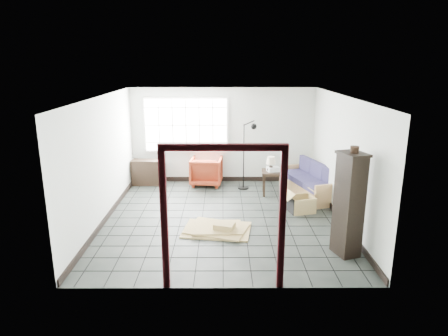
{
  "coord_description": "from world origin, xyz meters",
  "views": [
    {
      "loc": [
        -0.01,
        -8.05,
        3.31
      ],
      "look_at": [
        0.02,
        0.3,
        1.04
      ],
      "focal_mm": 32.0,
      "sensor_mm": 36.0,
      "label": 1
    }
  ],
  "objects_px": {
    "side_table": "(273,175)",
    "tall_shelf": "(349,204)",
    "armchair": "(206,170)",
    "futon_sofa": "(311,184)"
  },
  "relations": [
    {
      "from": "armchair",
      "to": "side_table",
      "type": "distance_m",
      "value": 1.9
    },
    {
      "from": "futon_sofa",
      "to": "tall_shelf",
      "type": "xyz_separation_m",
      "value": [
        -0.06,
        -3.15,
        0.63
      ]
    },
    {
      "from": "tall_shelf",
      "to": "side_table",
      "type": "bearing_deg",
      "value": 86.93
    },
    {
      "from": "armchair",
      "to": "side_table",
      "type": "xyz_separation_m",
      "value": [
        1.71,
        -0.83,
        0.08
      ]
    },
    {
      "from": "armchair",
      "to": "side_table",
      "type": "relative_size",
      "value": 1.38
    },
    {
      "from": "side_table",
      "to": "armchair",
      "type": "bearing_deg",
      "value": 154.15
    },
    {
      "from": "side_table",
      "to": "tall_shelf",
      "type": "distance_m",
      "value": 3.37
    },
    {
      "from": "armchair",
      "to": "futon_sofa",
      "type": "bearing_deg",
      "value": 166.74
    },
    {
      "from": "armchair",
      "to": "side_table",
      "type": "bearing_deg",
      "value": 159.6
    },
    {
      "from": "futon_sofa",
      "to": "tall_shelf",
      "type": "distance_m",
      "value": 3.21
    }
  ]
}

